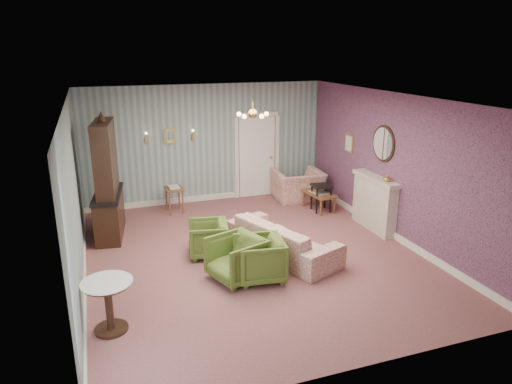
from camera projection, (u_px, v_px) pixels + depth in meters
name	position (u px, v px, depth m)	size (l,w,h in m)	color
floor	(253.00, 255.00, 8.82)	(7.00, 7.00, 0.00)	#8B5351
ceiling	(253.00, 99.00, 7.95)	(7.00, 7.00, 0.00)	white
wall_back	(207.00, 144.00, 11.53)	(6.00, 6.00, 0.00)	slate
wall_front	(355.00, 262.00, 5.23)	(6.00, 6.00, 0.00)	slate
wall_left	(75.00, 198.00, 7.43)	(7.00, 7.00, 0.00)	slate
wall_right	(395.00, 167.00, 9.34)	(7.00, 7.00, 0.00)	slate
wall_right_floral	(394.00, 167.00, 9.33)	(7.00, 7.00, 0.00)	#B1586E
door	(257.00, 155.00, 12.02)	(1.12, 0.12, 2.16)	white
olive_chair_a	(259.00, 257.00, 7.79)	(0.78, 0.73, 0.80)	#4E6523
olive_chair_b	(236.00, 257.00, 7.78)	(0.80, 0.75, 0.82)	#4E6523
olive_chair_c	(208.00, 237.00, 8.70)	(0.70, 0.66, 0.73)	#4E6523
sofa_chintz	(283.00, 233.00, 8.68)	(2.30, 0.67, 0.90)	#9D3F40
wingback_chair	(298.00, 181.00, 11.80)	(1.18, 0.76, 1.03)	#9D3F40
dresser	(106.00, 177.00, 9.38)	(0.52, 1.50, 2.51)	black
fireplace	(374.00, 203.00, 9.91)	(0.30, 1.40, 1.16)	beige
mantel_vase	(387.00, 178.00, 9.35)	(0.15, 0.15, 0.15)	gold
oval_mirror	(383.00, 144.00, 9.56)	(0.04, 0.76, 0.84)	white
framed_print	(349.00, 143.00, 10.86)	(0.04, 0.34, 0.42)	gold
coffee_table	(319.00, 201.00, 11.15)	(0.48, 0.87, 0.44)	brown
side_table_black	(321.00, 198.00, 11.06)	(0.43, 0.43, 0.64)	black
pedestal_table	(109.00, 306.00, 6.36)	(0.69, 0.69, 0.76)	black
nesting_table	(174.00, 199.00, 10.98)	(0.39, 0.50, 0.65)	brown
gilt_mirror_back	(170.00, 136.00, 11.14)	(0.28, 0.06, 0.36)	gold
sconce_left	(146.00, 138.00, 10.94)	(0.16, 0.12, 0.30)	gold
sconce_right	(193.00, 135.00, 11.29)	(0.16, 0.12, 0.30)	gold
chandelier	(253.00, 115.00, 8.03)	(0.56, 0.56, 0.36)	gold
burgundy_cushion	(299.00, 184.00, 11.65)	(0.38, 0.10, 0.38)	maroon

